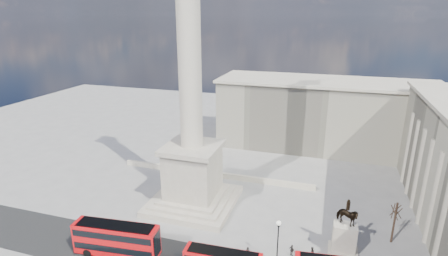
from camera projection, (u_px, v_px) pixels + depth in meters
name	position (u px, v px, depth m)	size (l,w,h in m)	color
ground	(182.00, 219.00, 56.20)	(180.00, 180.00, 0.00)	gray
nelsons_column	(192.00, 133.00, 56.72)	(14.00, 14.00, 49.85)	#B4AA96
balustrade_wall	(214.00, 174.00, 70.54)	(40.00, 0.60, 1.10)	beige
building_northeast	(325.00, 114.00, 84.20)	(51.00, 17.00, 16.60)	#BCB69A
red_bus_a	(117.00, 239.00, 47.00)	(11.83, 3.81, 4.71)	red
victorian_lamp	(278.00, 239.00, 44.65)	(0.57, 0.57, 6.60)	black
equestrian_statue	(345.00, 234.00, 47.48)	(3.91, 2.93, 8.17)	beige
bare_tree_mid	(396.00, 210.00, 48.80)	(1.77, 1.77, 6.69)	#332319
bare_tree_far	(439.00, 179.00, 57.62)	(1.70, 1.70, 6.95)	#332319
pedestrian_walking	(248.00, 254.00, 46.47)	(0.71, 0.47, 1.94)	#272421
pedestrian_standing	(312.00, 253.00, 46.73)	(0.88, 0.69, 1.81)	#272421
pedestrian_crossing	(292.00, 250.00, 47.31)	(1.00, 0.42, 1.71)	#272421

